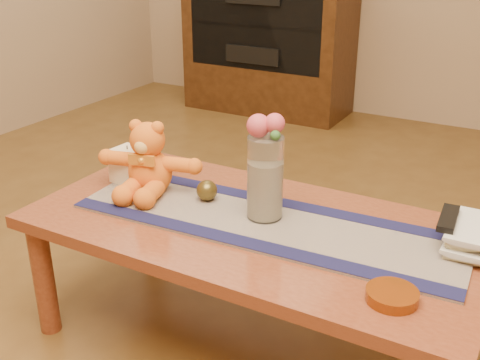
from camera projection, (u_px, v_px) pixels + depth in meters
The scene contains 29 objects.
floor at pixel (253, 340), 1.96m from camera, with size 5.50×5.50×0.00m, color #563918.
coffee_table_top at pixel (254, 228), 1.79m from camera, with size 1.40×0.70×0.04m, color maroon.
table_leg_fl at pixel (44, 279), 1.94m from camera, with size 0.07×0.07×0.41m, color maroon.
table_leg_bl at pixel (150, 211), 2.40m from camera, with size 0.07×0.07×0.41m, color maroon.
table_leg_br at pixel (476, 300), 1.83m from camera, with size 0.07×0.07×0.41m, color maroon.
persian_runner at pixel (265, 222), 1.78m from camera, with size 1.20×0.35×0.01m, color #1F1A49.
runner_border_near at pixel (244, 242), 1.65m from camera, with size 1.20×0.06×0.00m, color #14143E.
runner_border_far at pixel (283, 202), 1.89m from camera, with size 1.20×0.06×0.00m, color #14143E.
teddy_bear at pixel (149, 158), 1.94m from camera, with size 0.35×0.28×0.23m, color orange, non-canonical shape.
pillar_candle at pixel (129, 165), 2.04m from camera, with size 0.10×0.10×0.12m, color beige.
candle_wick at pixel (127, 147), 2.01m from camera, with size 0.00×0.00×0.01m, color black.
glass_vase at pixel (265, 178), 1.75m from camera, with size 0.11×0.11×0.26m, color silver.
potpourri_fill at pixel (265, 190), 1.77m from camera, with size 0.09×0.09×0.18m, color beige.
rose_left at pixel (258, 126), 1.69m from camera, with size 0.07×0.07×0.07m, color #C94757.
rose_right at pixel (275, 123), 1.67m from camera, with size 0.06×0.06×0.06m, color #C94757.
blue_flower_back at pixel (274, 125), 1.71m from camera, with size 0.04×0.04×0.04m, color #444F93.
blue_flower_side at pixel (260, 127), 1.72m from camera, with size 0.04×0.04×0.04m, color #444F93.
leaf_sprig at pixel (275, 135), 1.66m from camera, with size 0.03×0.03×0.03m, color #33662D.
bronze_ball at pixel (207, 190), 1.90m from camera, with size 0.07×0.07×0.07m, color #4F411A.
book_bottom at pixel (445, 240), 1.66m from camera, with size 0.17×0.22×0.02m, color beige.
book_lower at pixel (448, 235), 1.65m from camera, with size 0.16×0.22×0.02m, color beige.
book_upper at pixel (445, 227), 1.65m from camera, with size 0.17×0.22×0.02m, color beige.
book_top at pixel (449, 223), 1.63m from camera, with size 0.16×0.22×0.02m, color beige.
tv_remote at pixel (448, 218), 1.62m from camera, with size 0.04×0.16×0.02m, color black.
amber_dish at pixel (392, 296), 1.40m from camera, with size 0.13×0.13×0.03m, color #BF5914.
media_cabinet at pixel (269, 37), 4.27m from camera, with size 1.20×0.50×1.10m, color black.
cabinet_cavity at pixel (254, 26), 4.04m from camera, with size 1.02×0.03×0.61m, color black.
cabinet_shelf at pixel (260, 24), 4.11m from camera, with size 1.02×0.20×0.03m, color black.
stereo_lower at pixel (261, 52), 4.20m from camera, with size 0.42×0.28×0.12m, color black.
Camera 1 is at (0.74, -1.41, 1.28)m, focal length 43.47 mm.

